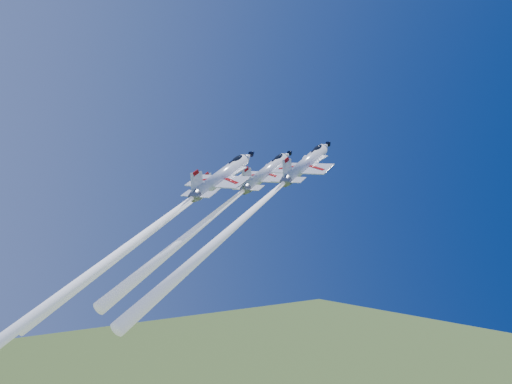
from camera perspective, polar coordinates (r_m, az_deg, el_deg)
jet_lead at (r=90.42m, az=-3.66°, el=-1.81°), size 36.78×14.99×32.30m
jet_left at (r=92.13m, az=-9.23°, el=-3.02°), size 38.02×15.03×35.13m
jet_right at (r=81.56m, az=-0.20°, el=-1.71°), size 38.61×15.57×34.33m
jet_slot at (r=76.25m, az=-14.90°, el=-6.88°), size 53.57×20.80×52.43m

